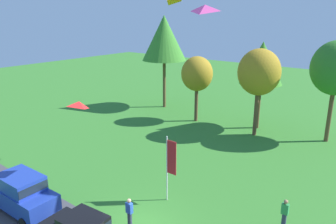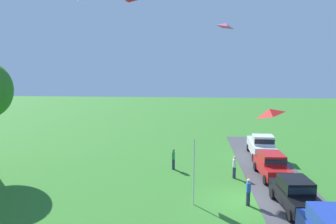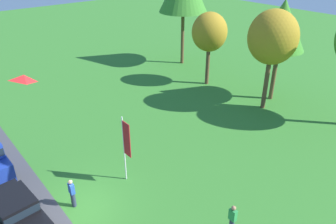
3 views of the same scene
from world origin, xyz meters
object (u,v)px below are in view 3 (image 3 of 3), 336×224
person_beside_suv (72,193)px  car_sedan_near_entrance (15,211)px  tree_center_back (209,32)px  flag_banner (126,143)px  tree_lone_near (282,25)px  tree_far_right (273,38)px  kite_diamond_near_flag (24,78)px  person_watching_sky (232,220)px

person_beside_suv → car_sedan_near_entrance: bearing=-98.0°
tree_center_back → flag_banner: (7.40, -14.06, -2.40)m
tree_lone_near → tree_far_right: tree_lone_near is taller
tree_far_right → flag_banner: size_ratio=1.94×
tree_far_right → kite_diamond_near_flag: tree_far_right is taller
tree_center_back → kite_diamond_near_flag: 18.16m
person_beside_suv → flag_banner: bearing=87.9°
tree_center_back → kite_diamond_near_flag: tree_center_back is taller
person_watching_sky → person_beside_suv: (-6.48, -4.95, 0.00)m
tree_center_back → person_beside_suv: bearing=-67.3°
car_sedan_near_entrance → person_watching_sky: car_sedan_near_entrance is taller
flag_banner → person_watching_sky: bearing=14.3°
flag_banner → car_sedan_near_entrance: bearing=-94.8°
tree_lone_near → person_beside_suv: bearing=-86.3°
car_sedan_near_entrance → tree_far_right: bearing=90.7°
person_beside_suv → tree_lone_near: (-1.25, 19.29, 5.57)m
tree_lone_near → tree_center_back: bearing=-162.6°
person_watching_sky → tree_far_right: bearing=119.9°
person_watching_sky → tree_far_right: size_ratio=0.21×
car_sedan_near_entrance → tree_lone_near: bearing=92.3°
car_sedan_near_entrance → kite_diamond_near_flag: size_ratio=4.30×
flag_banner → kite_diamond_near_flag: kite_diamond_near_flag is taller
person_beside_suv → tree_lone_near: size_ratio=0.20×
tree_center_back → tree_far_right: 6.72m
flag_banner → tree_lone_near: bearing=94.9°
tree_lone_near → kite_diamond_near_flag: (-1.98, -19.54, -0.13)m
person_watching_sky → tree_lone_near: (-7.73, 14.34, 5.57)m
tree_center_back → kite_diamond_near_flag: bearing=-77.1°
tree_lone_near → person_watching_sky: bearing=-61.7°
tree_far_right → kite_diamond_near_flag: bearing=-98.5°
tree_lone_near → kite_diamond_near_flag: bearing=-95.8°
tree_lone_near → car_sedan_near_entrance: bearing=-87.7°
person_watching_sky → flag_banner: bearing=-165.7°
tree_far_right → flag_banner: bearing=-87.0°
tree_center_back → tree_far_right: tree_far_right is taller
person_watching_sky → tree_far_right: 15.09m
flag_banner → tree_far_right: bearing=93.0°
car_sedan_near_entrance → person_beside_suv: (0.38, 2.69, -0.16)m
kite_diamond_near_flag → flag_banner: bearing=47.0°
tree_lone_near → tree_far_right: size_ratio=1.06×
tree_lone_near → tree_far_right: (0.63, -2.01, -0.53)m
kite_diamond_near_flag → tree_lone_near: bearing=84.2°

